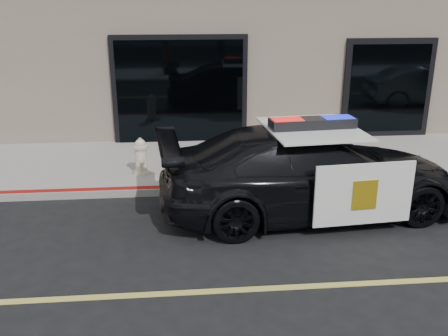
{
  "coord_description": "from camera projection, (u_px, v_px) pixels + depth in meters",
  "views": [
    {
      "loc": [
        -1.04,
        -5.82,
        3.81
      ],
      "look_at": [
        -0.31,
        2.2,
        1.0
      ],
      "focal_mm": 40.0,
      "sensor_mm": 36.0,
      "label": 1
    }
  ],
  "objects": [
    {
      "name": "sidewalk_n",
      "position": [
        225.0,
        162.0,
        11.72
      ],
      "size": [
        60.0,
        3.5,
        0.15
      ],
      "primitive_type": "cube",
      "color": "gray",
      "rests_on": "ground"
    },
    {
      "name": "ground",
      "position": [
        261.0,
        289.0,
        6.81
      ],
      "size": [
        120.0,
        120.0,
        0.0
      ],
      "primitive_type": "plane",
      "color": "black",
      "rests_on": "ground"
    },
    {
      "name": "police_car",
      "position": [
        310.0,
        171.0,
        8.99
      ],
      "size": [
        3.13,
        5.8,
        1.78
      ],
      "color": "black",
      "rests_on": "ground"
    },
    {
      "name": "fire_hydrant",
      "position": [
        141.0,
        157.0,
        10.63
      ],
      "size": [
        0.36,
        0.5,
        0.79
      ],
      "color": "beige",
      "rests_on": "sidewalk_n"
    }
  ]
}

